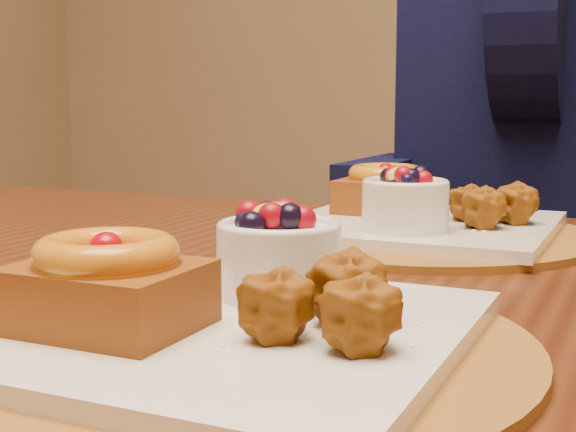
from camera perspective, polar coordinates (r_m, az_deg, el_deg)
The scene contains 5 objects.
dining_table at distance 0.71m, azimuth 4.31°, elevation -10.57°, with size 1.60×0.90×0.76m.
place_setting_near at distance 0.49m, azimuth -4.68°, elevation -6.87°, with size 0.38×0.38×0.08m.
place_setting_far at distance 0.89m, azimuth 9.09°, elevation -0.09°, with size 0.38×0.38×0.09m.
chair_far at distance 1.39m, azimuth 15.70°, elevation -7.44°, with size 0.59×0.59×0.97m.
diner at distance 1.37m, azimuth 17.31°, elevation 7.52°, with size 0.51×0.50×0.84m.
Camera 1 is at (0.30, -0.51, 0.91)m, focal length 50.00 mm.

